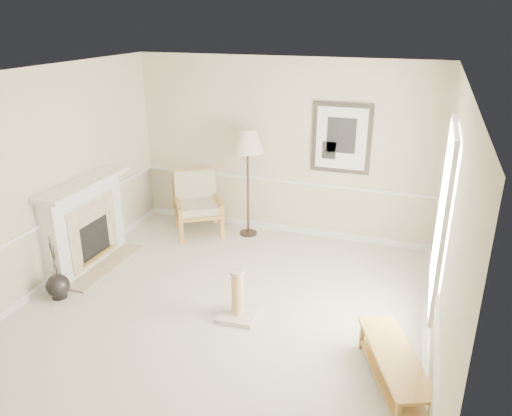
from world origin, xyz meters
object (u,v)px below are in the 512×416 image
Objects in this scene: bench at (394,364)px; scratching_post at (238,303)px; floor_lamp at (248,144)px; floor_vase at (58,286)px; armchair at (197,200)px.

scratching_post is at bearing 161.85° from bench.
bench is at bearing -48.76° from floor_lamp.
floor_lamp is 2.84m from scratching_post.
floor_vase is 0.50× the size of floor_lamp.
bench is 2.01m from scratching_post.
floor_vase is 1.41× the size of scratching_post.
armchair is at bearing 73.39° from floor_vase.
armchair is 0.81× the size of bench.
scratching_post is at bearing -73.06° from floor_lamp.
armchair is at bearing -173.25° from floor_lamp.
armchair is 2.81m from scratching_post.
floor_lamp is (1.67, 2.73, 1.41)m from floor_vase.
armchair is at bearing 125.37° from scratching_post.
bench is (4.30, -0.27, 0.09)m from floor_vase.
floor_vase is 2.76m from armchair.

